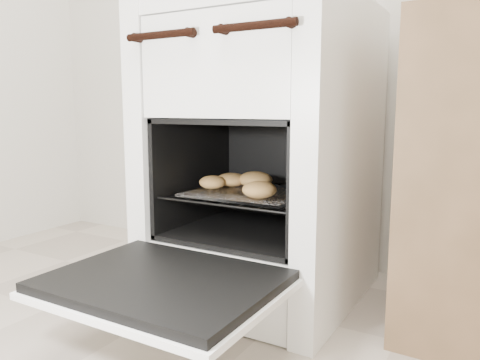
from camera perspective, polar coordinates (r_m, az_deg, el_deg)
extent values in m
cube|color=white|center=(1.55, 3.06, 3.07)|extent=(0.62, 0.66, 0.95)
cylinder|color=black|center=(1.35, -9.71, 17.04)|extent=(0.23, 0.02, 0.02)
cylinder|color=black|center=(1.19, 1.67, 18.30)|extent=(0.23, 0.02, 0.02)
cube|color=black|center=(1.17, -9.36, -12.07)|extent=(0.54, 0.41, 0.02)
cube|color=white|center=(1.18, -9.34, -12.92)|extent=(0.56, 0.43, 0.02)
cylinder|color=black|center=(1.61, -5.35, -0.94)|extent=(0.01, 0.43, 0.01)
cylinder|color=black|center=(1.41, 9.55, -2.47)|extent=(0.01, 0.43, 0.01)
cylinder|color=black|center=(1.32, -2.69, -3.07)|extent=(0.44, 0.01, 0.01)
cylinder|color=black|center=(1.68, 4.95, -0.55)|extent=(0.44, 0.01, 0.01)
cylinder|color=black|center=(1.59, -4.29, -1.05)|extent=(0.01, 0.41, 0.01)
cylinder|color=black|center=(1.56, -2.42, -1.25)|extent=(0.01, 0.41, 0.01)
cylinder|color=black|center=(1.53, -0.46, -1.45)|extent=(0.01, 0.41, 0.01)
cylinder|color=black|center=(1.50, 1.58, -1.66)|extent=(0.01, 0.41, 0.01)
cylinder|color=black|center=(1.47, 3.71, -1.88)|extent=(0.01, 0.41, 0.01)
cylinder|color=black|center=(1.44, 5.91, -2.10)|extent=(0.01, 0.41, 0.01)
cylinder|color=black|center=(1.42, 8.19, -2.33)|extent=(0.01, 0.41, 0.01)
cube|color=white|center=(1.48, 1.20, -1.55)|extent=(0.35, 0.31, 0.01)
ellipsoid|color=tan|center=(1.57, -1.05, 0.04)|extent=(0.15, 0.15, 0.04)
ellipsoid|color=tan|center=(1.53, -3.38, -0.26)|extent=(0.12, 0.12, 0.04)
ellipsoid|color=tan|center=(1.37, 2.38, -1.18)|extent=(0.13, 0.13, 0.05)
ellipsoid|color=tan|center=(1.55, 1.89, 0.08)|extent=(0.16, 0.16, 0.05)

